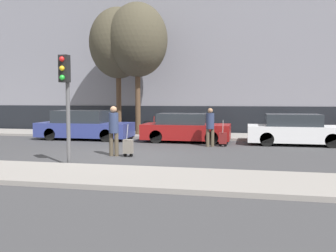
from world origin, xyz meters
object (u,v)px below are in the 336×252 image
object	(u,v)px
parked_car_2	(296,130)
traffic_light	(66,87)
trolley_right	(223,138)
trolley_left	(128,146)
pedestrian_left	(114,128)
parked_bicycle	(157,127)
parked_car_0	(84,126)
pedestrian_right	(210,125)
parked_car_1	(185,129)
bare_tree_near_crossing	(118,43)
bare_tree_down_street	(138,40)

from	to	relation	value
parked_car_2	traffic_light	world-z (taller)	traffic_light
trolley_right	traffic_light	distance (m)	7.37
trolley_left	traffic_light	size ratio (longest dim) A/B	0.35
trolley_left	trolley_right	bearing A→B (deg)	48.80
pedestrian_left	trolley_right	size ratio (longest dim) A/B	1.55
parked_bicycle	trolley_right	bearing A→B (deg)	-46.48
parked_car_2	parked_bicycle	bearing A→B (deg)	158.24
parked_car_0	parked_bicycle	distance (m)	4.08
parked_car_0	pedestrian_right	world-z (taller)	pedestrian_right
parked_car_1	trolley_left	distance (m)	5.03
parked_car_1	parked_car_2	bearing A→B (deg)	-0.89
parked_car_2	parked_bicycle	xyz separation A→B (m)	(-6.94, 2.77, -0.15)
parked_car_1	trolley_left	bearing A→B (deg)	-104.19
parked_car_0	parked_car_1	bearing A→B (deg)	-1.19
parked_car_1	traffic_light	size ratio (longest dim) A/B	1.23
parked_car_1	pedestrian_left	size ratio (longest dim) A/B	2.30
parked_car_1	parked_bicycle	xyz separation A→B (m)	(-2.01, 2.69, -0.14)
pedestrian_left	bare_tree_near_crossing	world-z (taller)	bare_tree_near_crossing
trolley_left	pedestrian_right	size ratio (longest dim) A/B	0.70
parked_car_1	pedestrian_left	distance (m)	5.14
parked_car_0	parked_car_1	size ratio (longest dim) A/B	1.14
trolley_right	parked_car_2	bearing A→B (deg)	22.54
bare_tree_down_street	traffic_light	bearing A→B (deg)	-87.08
parked_car_1	parked_bicycle	distance (m)	3.36
parked_car_2	traffic_light	distance (m)	10.27
parked_car_2	bare_tree_down_street	size ratio (longest dim) A/B	0.60
pedestrian_left	parked_car_1	bearing A→B (deg)	-104.16
bare_tree_near_crossing	trolley_left	bearing A→B (deg)	-68.30
pedestrian_right	trolley_right	bearing A→B (deg)	179.94
traffic_light	parked_bicycle	distance (m)	9.87
pedestrian_left	traffic_light	world-z (taller)	traffic_light
pedestrian_right	parked_car_0	bearing A→B (deg)	-27.78
parked_car_2	pedestrian_left	world-z (taller)	pedestrian_left
parked_car_2	bare_tree_near_crossing	bearing A→B (deg)	164.51
bare_tree_down_street	trolley_left	bearing A→B (deg)	-76.25
traffic_light	parked_bicycle	xyz separation A→B (m)	(0.45, 9.68, -1.89)
traffic_light	bare_tree_near_crossing	distance (m)	9.94
pedestrian_left	bare_tree_down_street	bearing A→B (deg)	-74.39
trolley_right	pedestrian_right	bearing A→B (deg)	-166.17
parked_car_0	parked_bicycle	xyz separation A→B (m)	(3.15, 2.59, -0.18)
parked_car_2	trolley_right	xyz separation A→B (m)	(-3.09, -1.28, -0.28)
parked_car_2	pedestrian_left	bearing A→B (deg)	-144.80
parked_car_1	bare_tree_down_street	bearing A→B (deg)	144.89
parked_car_2	trolley_right	bearing A→B (deg)	-157.46
bare_tree_near_crossing	bare_tree_down_street	bearing A→B (deg)	-17.39
pedestrian_left	trolley_right	world-z (taller)	pedestrian_left
parked_car_1	parked_car_2	world-z (taller)	parked_car_2
trolley_right	parked_bicycle	bearing A→B (deg)	133.52
pedestrian_left	pedestrian_right	distance (m)	4.53
traffic_light	parked_bicycle	size ratio (longest dim) A/B	1.87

